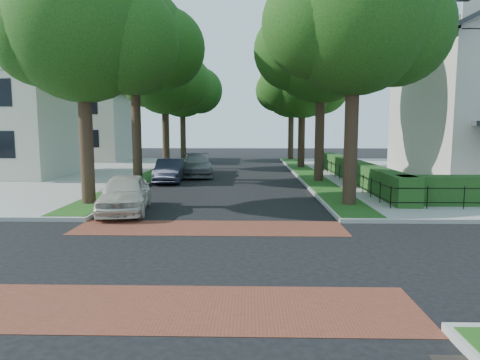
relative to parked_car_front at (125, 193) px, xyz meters
name	(u,v)px	position (x,y,z in m)	size (l,w,h in m)	color
ground	(198,257)	(3.60, -5.80, -0.75)	(120.00, 120.00, 0.00)	black
crosswalk_far	(210,228)	(3.60, -2.60, -0.75)	(9.00, 2.20, 0.01)	brown
crosswalk_near	(178,308)	(3.60, -9.00, -0.75)	(9.00, 2.20, 0.01)	brown
grass_strip_ne	(308,173)	(9.00, 13.30, -0.59)	(1.60, 29.80, 0.02)	#224C15
grass_strip_nw	(154,173)	(-1.80, 13.30, -0.59)	(1.60, 29.80, 0.02)	#224C15
tree_right_near	(356,21)	(9.20, 1.43, 6.87)	(7.75, 6.67, 10.66)	black
tree_right_mid	(323,48)	(9.21, 9.45, 7.23)	(8.25, 7.09, 11.22)	black
tree_right_far	(303,83)	(9.20, 18.42, 6.15)	(7.25, 6.23, 9.74)	black
tree_right_back	(292,89)	(9.20, 27.43, 6.51)	(7.50, 6.45, 10.20)	black
tree_left_near	(86,31)	(-1.80, 1.43, 6.51)	(7.50, 6.45, 10.20)	black
tree_left_mid	(137,43)	(-1.79, 9.44, 7.59)	(8.00, 6.88, 11.48)	black
tree_left_far	(166,81)	(-1.80, 18.41, 6.36)	(7.00, 6.02, 9.86)	black
tree_left_back	(184,87)	(-1.80, 27.43, 6.66)	(7.75, 6.66, 10.44)	black
hedge_main_road	(355,171)	(11.30, 9.20, 0.00)	(1.00, 18.00, 1.20)	#153C14
fence_main_road	(342,173)	(10.50, 9.20, -0.15)	(0.06, 18.00, 0.90)	black
house_left_near	(0,102)	(-11.89, 12.19, 4.29)	(10.00, 9.00, 10.14)	beige
house_left_far	(81,111)	(-11.89, 26.19, 4.29)	(10.00, 9.00, 10.14)	beige
parked_car_front	(125,193)	(0.00, 0.00, 0.00)	(1.78, 4.43, 1.51)	beige
parked_car_middle	(170,170)	(0.00, 9.52, -0.03)	(1.52, 4.37, 1.44)	#212331
parked_car_rear	(197,165)	(1.27, 12.77, 0.01)	(2.13, 5.24, 1.52)	slate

